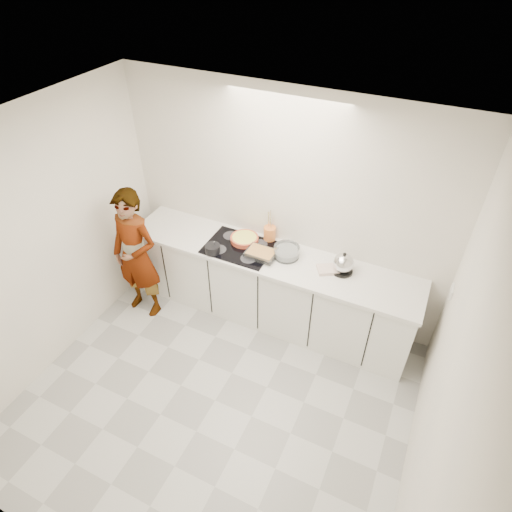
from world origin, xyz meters
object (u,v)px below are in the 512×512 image
at_px(hob, 239,247).
at_px(tart_dish, 244,239).
at_px(utensil_crock, 270,234).
at_px(kettle, 343,264).
at_px(saucepan, 213,249).
at_px(mixing_bowl, 287,252).
at_px(cook, 136,256).
at_px(baking_dish, 261,253).

bearing_deg(hob, tart_dish, 88.87).
bearing_deg(utensil_crock, kettle, -11.58).
height_order(saucepan, mixing_bowl, saucepan).
height_order(mixing_bowl, cook, cook).
bearing_deg(saucepan, utensil_crock, 46.58).
relative_size(hob, kettle, 2.61).
height_order(utensil_crock, cook, cook).
height_order(saucepan, baking_dish, saucepan).
bearing_deg(kettle, baking_dish, -170.92).
distance_m(hob, kettle, 1.13).
xyz_separation_m(kettle, utensil_crock, (-0.88, 0.18, -0.02)).
bearing_deg(mixing_bowl, tart_dish, 175.18).
distance_m(hob, tart_dish, 0.13).
distance_m(tart_dish, utensil_crock, 0.28).
xyz_separation_m(tart_dish, mixing_bowl, (0.52, -0.04, 0.02)).
distance_m(tart_dish, cook, 1.21).
relative_size(saucepan, kettle, 0.65).
xyz_separation_m(hob, baking_dish, (0.28, -0.04, 0.04)).
bearing_deg(baking_dish, tart_dish, 149.44).
relative_size(baking_dish, cook, 0.20).
xyz_separation_m(tart_dish, saucepan, (-0.22, -0.33, 0.02)).
distance_m(mixing_bowl, kettle, 0.60).
height_order(mixing_bowl, kettle, kettle).
distance_m(kettle, cook, 2.24).
distance_m(tart_dish, kettle, 1.12).
xyz_separation_m(mixing_bowl, kettle, (0.60, 0.01, 0.04)).
distance_m(tart_dish, saucepan, 0.39).
xyz_separation_m(utensil_crock, cook, (-1.27, -0.76, -0.19)).
xyz_separation_m(saucepan, mixing_bowl, (0.73, 0.28, -0.00)).
xyz_separation_m(saucepan, cook, (-0.82, -0.29, -0.17)).
bearing_deg(cook, mixing_bowl, 21.52).
height_order(baking_dish, mixing_bowl, mixing_bowl).
xyz_separation_m(tart_dish, baking_dish, (0.28, -0.16, 0.01)).
relative_size(saucepan, mixing_bowl, 0.52).
bearing_deg(utensil_crock, cook, -149.00).
bearing_deg(baking_dish, hob, 171.21).
height_order(hob, tart_dish, tart_dish).
xyz_separation_m(tart_dish, cook, (-1.03, -0.61, -0.15)).
distance_m(mixing_bowl, utensil_crock, 0.34).
relative_size(saucepan, baking_dish, 0.56).
relative_size(hob, utensil_crock, 4.30).
bearing_deg(utensil_crock, mixing_bowl, -34.68).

